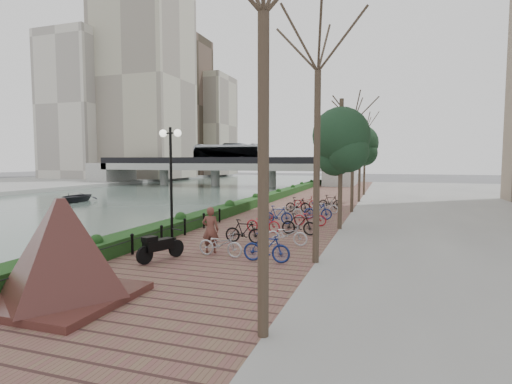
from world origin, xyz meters
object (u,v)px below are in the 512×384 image
at_px(lamppost, 171,159).
at_px(granite_monument, 62,250).
at_px(boat, 75,197).
at_px(pedestrian, 210,230).
at_px(motorcycle, 161,246).

bearing_deg(lamppost, granite_monument, -79.91).
bearing_deg(lamppost, boat, 141.73).
xyz_separation_m(lamppost, pedestrian, (2.56, -1.58, -2.64)).
relative_size(lamppost, boat, 1.13).
bearing_deg(motorcycle, granite_monument, -71.13).
xyz_separation_m(motorcycle, pedestrian, (1.12, 1.62, 0.35)).
bearing_deg(granite_monument, boat, 132.31).
bearing_deg(boat, motorcycle, -56.58).
height_order(lamppost, pedestrian, lamppost).
distance_m(motorcycle, pedestrian, 2.01).
bearing_deg(motorcycle, boat, 158.75).
bearing_deg(granite_monument, pedestrian, 78.12).
relative_size(lamppost, pedestrian, 2.80).
relative_size(granite_monument, lamppost, 0.83).
distance_m(motorcycle, boat, 27.86).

